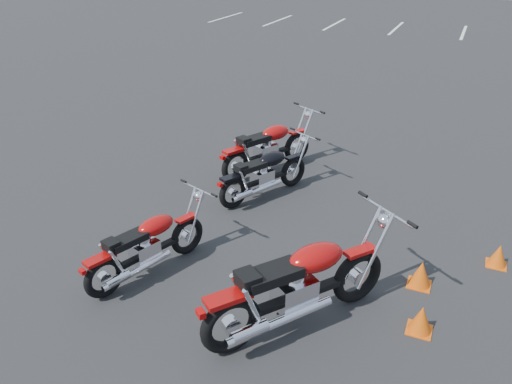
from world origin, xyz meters
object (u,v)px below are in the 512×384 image
at_px(motorcycle_second_black, 264,174).
at_px(motorcycle_third_red, 147,246).
at_px(motorcycle_front_red, 268,148).
at_px(motorcycle_rear_red, 299,285).

distance_m(motorcycle_second_black, motorcycle_third_red, 2.61).
xyz_separation_m(motorcycle_front_red, motorcycle_third_red, (-0.21, -3.48, -0.06)).
relative_size(motorcycle_third_red, motorcycle_rear_red, 0.84).
bearing_deg(motorcycle_second_black, motorcycle_third_red, -101.68).
distance_m(motorcycle_third_red, motorcycle_rear_red, 2.07).
relative_size(motorcycle_front_red, motorcycle_second_black, 1.13).
relative_size(motorcycle_second_black, motorcycle_rear_red, 0.82).
xyz_separation_m(motorcycle_second_black, motorcycle_rear_red, (1.53, -2.70, 0.12)).
bearing_deg(motorcycle_front_red, motorcycle_third_red, -93.40).
xyz_separation_m(motorcycle_front_red, motorcycle_rear_red, (1.85, -3.63, 0.07)).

